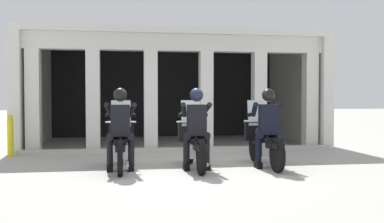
{
  "coord_description": "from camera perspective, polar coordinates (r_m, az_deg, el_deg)",
  "views": [
    {
      "loc": [
        -1.34,
        -8.5,
        1.39
      ],
      "look_at": [
        0.0,
        0.17,
        1.12
      ],
      "focal_mm": 39.9,
      "sensor_mm": 36.0,
      "label": 1
    }
  ],
  "objects": [
    {
      "name": "police_officer_left",
      "position": [
        8.22,
        -9.55,
        -1.39
      ],
      "size": [
        0.63,
        0.61,
        1.58
      ],
      "rotation": [
        0.0,
        0.0,
        -0.06
      ],
      "color": "black",
      "rests_on": "ground"
    },
    {
      "name": "motorcycle_center",
      "position": [
        8.54,
        0.29,
        -4.19
      ],
      "size": [
        0.62,
        2.04,
        1.35
      ],
      "rotation": [
        0.0,
        0.0,
        0.05
      ],
      "color": "black",
      "rests_on": "ground"
    },
    {
      "name": "motorcycle_left",
      "position": [
        8.54,
        -9.5,
        -4.22
      ],
      "size": [
        0.62,
        2.04,
        1.35
      ],
      "rotation": [
        0.0,
        0.0,
        -0.06
      ],
      "color": "black",
      "rests_on": "ground"
    },
    {
      "name": "station_building",
      "position": [
        13.78,
        -3.01,
        4.39
      ],
      "size": [
        8.56,
        4.83,
        3.24
      ],
      "color": "black",
      "rests_on": "ground"
    },
    {
      "name": "motorcycle_right",
      "position": [
        8.92,
        9.52,
        -3.97
      ],
      "size": [
        0.62,
        2.04,
        1.35
      ],
      "rotation": [
        0.0,
        0.0,
        0.09
      ],
      "color": "black",
      "rests_on": "ground"
    },
    {
      "name": "bollard_kerbside",
      "position": [
        10.99,
        -23.12,
        -3.0
      ],
      "size": [
        0.14,
        0.14,
        1.01
      ],
      "color": "yellow",
      "rests_on": "ground"
    },
    {
      "name": "ground_plane",
      "position": [
        11.66,
        -2.14,
        -5.06
      ],
      "size": [
        80.0,
        80.0,
        0.0
      ],
      "primitive_type": "plane",
      "color": "#A8A59E"
    },
    {
      "name": "kerb_strip",
      "position": [
        11.02,
        -1.49,
        -5.14
      ],
      "size": [
        8.06,
        0.24,
        0.12
      ],
      "primitive_type": "cube",
      "color": "#B7B5AD",
      "rests_on": "ground"
    },
    {
      "name": "police_officer_center",
      "position": [
        8.23,
        0.59,
        -1.36
      ],
      "size": [
        0.63,
        0.61,
        1.58
      ],
      "rotation": [
        0.0,
        0.0,
        0.05
      ],
      "color": "black",
      "rests_on": "ground"
    },
    {
      "name": "police_officer_right",
      "position": [
        8.61,
        10.12,
        -1.25
      ],
      "size": [
        0.63,
        0.61,
        1.58
      ],
      "rotation": [
        0.0,
        0.0,
        0.09
      ],
      "color": "black",
      "rests_on": "ground"
    }
  ]
}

